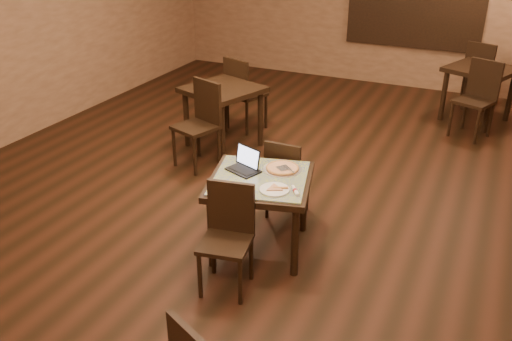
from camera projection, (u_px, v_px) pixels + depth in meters
The scene contains 19 objects.
ground at pixel (274, 200), 6.17m from camera, with size 10.00×10.00×0.00m, color black.
wall_back at pixel (387, 1), 9.57m from camera, with size 8.00×0.02×3.00m, color #976B4D.
mural at pixel (416, 0), 9.33m from camera, with size 2.34×0.05×1.64m.
tiled_table at pixel (260, 187), 5.03m from camera, with size 1.12×1.12×0.76m.
chair_main_near at pixel (228, 231), 4.59m from camera, with size 0.48×0.48×0.95m.
chair_main_far at pixel (285, 175), 5.60m from camera, with size 0.39×0.39×0.89m.
laptop at pixel (245, 164), 5.12m from camera, with size 0.35×0.33×0.20m.
plate at pixel (274, 190), 4.75m from camera, with size 0.27×0.27×0.01m, color white.
pizza_slice at pixel (274, 188), 4.74m from camera, with size 0.17×0.17×0.02m, color beige, non-canonical shape.
pizza_pan at pixel (282, 169), 5.13m from camera, with size 0.37×0.37×0.01m, color silver.
pizza_whole at pixel (282, 168), 5.13m from camera, with size 0.31×0.31×0.02m.
spatula at pixel (284, 168), 5.10m from camera, with size 0.11×0.27×0.01m, color silver.
napkin_roll at pixel (295, 191), 4.71m from camera, with size 0.13×0.15×0.04m.
other_table_a at pixel (481, 77), 8.15m from camera, with size 1.16×1.16×0.84m.
other_table_a_chair_near at pixel (478, 94), 7.65m from camera, with size 0.61×0.61×1.08m.
other_table_a_chair_far at pixel (481, 71), 8.72m from camera, with size 0.61×0.61×1.08m.
other_table_b at pixel (223, 97), 7.26m from camera, with size 1.14×1.14×0.84m.
other_table_b_chair_near at pixel (201, 119), 6.77m from camera, with size 0.60×0.60×1.09m.
other_table_b_chair_far at pixel (242, 90), 7.83m from camera, with size 0.60×0.60×1.09m.
Camera 1 is at (2.10, -4.97, 3.01)m, focal length 38.00 mm.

